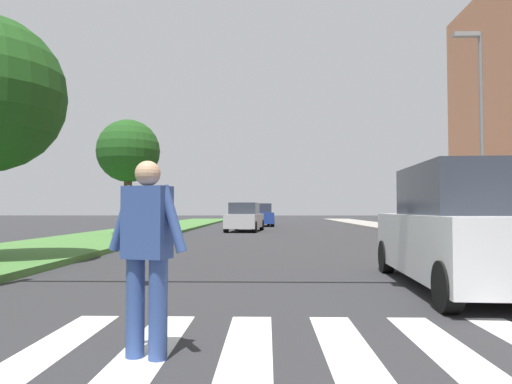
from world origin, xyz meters
name	(u,v)px	position (x,y,z in m)	size (l,w,h in m)	color
ground_plane	(272,232)	(0.00, 30.00, 0.00)	(140.00, 140.00, 0.00)	#2D2D30
crosswalk	(296,344)	(0.00, 8.07, 0.00)	(4.95, 2.20, 0.01)	silver
median_strip	(138,232)	(-6.98, 28.00, 0.07)	(4.35, 64.00, 0.15)	#477A38
tree_far	(128,152)	(-6.50, 24.46, 3.85)	(2.80, 2.80, 5.14)	#4C3823
sidewalk_right	(426,233)	(7.88, 28.00, 0.07)	(3.00, 64.00, 0.15)	#9E9991
street_lamp_right	(479,116)	(7.29, 20.44, 4.59)	(1.02, 0.24, 7.50)	slate
pedestrian_performer	(147,249)	(-1.30, 7.61, 0.93)	(0.74, 0.34, 1.69)	#334C8C
suv_crossing	(466,231)	(2.90, 11.18, 0.93)	(2.18, 4.69, 1.97)	silver
sedan_midblock	(245,218)	(-1.56, 30.62, 0.76)	(2.18, 4.47, 1.64)	#B7B7BC
sedan_distant	(260,216)	(-0.85, 38.95, 0.79)	(2.20, 4.24, 1.70)	navy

